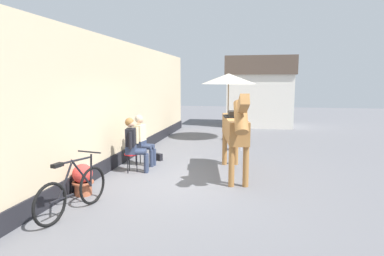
{
  "coord_description": "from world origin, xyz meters",
  "views": [
    {
      "loc": [
        1.3,
        -7.45,
        2.29
      ],
      "look_at": [
        -0.4,
        1.2,
        1.05
      ],
      "focal_mm": 31.24,
      "sensor_mm": 36.0,
      "label": 1
    }
  ],
  "objects_px": {
    "seated_visitor_near": "(133,142)",
    "seated_visitor_far": "(142,137)",
    "spare_stool_white": "(237,139)",
    "cafe_parasol": "(229,79)",
    "flower_planter_near": "(83,179)",
    "satchel_bag": "(158,157)",
    "saddled_horse_center": "(235,129)",
    "leaning_bicycle": "(73,192)"
  },
  "relations": [
    {
      "from": "leaning_bicycle",
      "to": "cafe_parasol",
      "type": "xyz_separation_m",
      "value": [
        1.97,
        7.92,
        1.97
      ]
    },
    {
      "from": "flower_planter_near",
      "to": "leaning_bicycle",
      "type": "distance_m",
      "value": 0.99
    },
    {
      "from": "seated_visitor_near",
      "to": "flower_planter_near",
      "type": "distance_m",
      "value": 1.91
    },
    {
      "from": "flower_planter_near",
      "to": "seated_visitor_far",
      "type": "bearing_deg",
      "value": 81.83
    },
    {
      "from": "seated_visitor_near",
      "to": "seated_visitor_far",
      "type": "xyz_separation_m",
      "value": [
        -0.03,
        0.73,
        0.0
      ]
    },
    {
      "from": "flower_planter_near",
      "to": "satchel_bag",
      "type": "bearing_deg",
      "value": 79.0
    },
    {
      "from": "leaning_bicycle",
      "to": "satchel_bag",
      "type": "bearing_deg",
      "value": 86.13
    },
    {
      "from": "satchel_bag",
      "to": "flower_planter_near",
      "type": "bearing_deg",
      "value": 107.26
    },
    {
      "from": "seated_visitor_near",
      "to": "flower_planter_near",
      "type": "relative_size",
      "value": 2.17
    },
    {
      "from": "flower_planter_near",
      "to": "satchel_bag",
      "type": "relative_size",
      "value": 2.29
    },
    {
      "from": "saddled_horse_center",
      "to": "flower_planter_near",
      "type": "xyz_separation_m",
      "value": [
        -2.92,
        -1.98,
        -0.82
      ]
    },
    {
      "from": "flower_planter_near",
      "to": "spare_stool_white",
      "type": "xyz_separation_m",
      "value": [
        2.8,
        5.0,
        0.07
      ]
    },
    {
      "from": "saddled_horse_center",
      "to": "spare_stool_white",
      "type": "distance_m",
      "value": 3.11
    },
    {
      "from": "cafe_parasol",
      "to": "leaning_bicycle",
      "type": "bearing_deg",
      "value": -103.98
    },
    {
      "from": "seated_visitor_near",
      "to": "flower_planter_near",
      "type": "height_order",
      "value": "seated_visitor_near"
    },
    {
      "from": "seated_visitor_near",
      "to": "cafe_parasol",
      "type": "bearing_deg",
      "value": 69.69
    },
    {
      "from": "seated_visitor_far",
      "to": "spare_stool_white",
      "type": "xyz_separation_m",
      "value": [
        2.44,
        2.45,
        -0.38
      ]
    },
    {
      "from": "seated_visitor_near",
      "to": "saddled_horse_center",
      "type": "height_order",
      "value": "saddled_horse_center"
    },
    {
      "from": "seated_visitor_near",
      "to": "spare_stool_white",
      "type": "bearing_deg",
      "value": 52.86
    },
    {
      "from": "cafe_parasol",
      "to": "spare_stool_white",
      "type": "relative_size",
      "value": 5.61
    },
    {
      "from": "leaning_bicycle",
      "to": "satchel_bag",
      "type": "distance_m",
      "value": 4.12
    },
    {
      "from": "leaning_bicycle",
      "to": "spare_stool_white",
      "type": "height_order",
      "value": "leaning_bicycle"
    },
    {
      "from": "seated_visitor_near",
      "to": "cafe_parasol",
      "type": "height_order",
      "value": "cafe_parasol"
    },
    {
      "from": "seated_visitor_near",
      "to": "seated_visitor_far",
      "type": "bearing_deg",
      "value": 92.36
    },
    {
      "from": "saddled_horse_center",
      "to": "leaning_bicycle",
      "type": "xyz_separation_m",
      "value": [
        -2.58,
        -2.91,
        -0.76
      ]
    },
    {
      "from": "seated_visitor_far",
      "to": "leaning_bicycle",
      "type": "xyz_separation_m",
      "value": [
        -0.03,
        -3.47,
        -0.38
      ]
    },
    {
      "from": "leaning_bicycle",
      "to": "spare_stool_white",
      "type": "relative_size",
      "value": 3.78
    },
    {
      "from": "satchel_bag",
      "to": "spare_stool_white",
      "type": "bearing_deg",
      "value": -111.84
    },
    {
      "from": "saddled_horse_center",
      "to": "leaning_bicycle",
      "type": "relative_size",
      "value": 1.71
    },
    {
      "from": "cafe_parasol",
      "to": "satchel_bag",
      "type": "relative_size",
      "value": 9.21
    },
    {
      "from": "seated_visitor_near",
      "to": "leaning_bicycle",
      "type": "relative_size",
      "value": 0.8
    },
    {
      "from": "seated_visitor_far",
      "to": "satchel_bag",
      "type": "bearing_deg",
      "value": 68.12
    },
    {
      "from": "seated_visitor_near",
      "to": "leaning_bicycle",
      "type": "distance_m",
      "value": 2.77
    },
    {
      "from": "seated_visitor_far",
      "to": "flower_planter_near",
      "type": "distance_m",
      "value": 2.61
    },
    {
      "from": "seated_visitor_near",
      "to": "cafe_parasol",
      "type": "xyz_separation_m",
      "value": [
        1.92,
        5.18,
        1.59
      ]
    },
    {
      "from": "saddled_horse_center",
      "to": "cafe_parasol",
      "type": "distance_m",
      "value": 5.19
    },
    {
      "from": "seated_visitor_near",
      "to": "saddled_horse_center",
      "type": "relative_size",
      "value": 0.47
    },
    {
      "from": "spare_stool_white",
      "to": "seated_visitor_near",
      "type": "bearing_deg",
      "value": -127.14
    },
    {
      "from": "satchel_bag",
      "to": "saddled_horse_center",
      "type": "bearing_deg",
      "value": -178.98
    },
    {
      "from": "saddled_horse_center",
      "to": "spare_stool_white",
      "type": "xyz_separation_m",
      "value": [
        -0.11,
        3.01,
        -0.76
      ]
    },
    {
      "from": "seated_visitor_near",
      "to": "seated_visitor_far",
      "type": "distance_m",
      "value": 0.73
    },
    {
      "from": "seated_visitor_near",
      "to": "saddled_horse_center",
      "type": "xyz_separation_m",
      "value": [
        2.52,
        0.17,
        0.38
      ]
    }
  ]
}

